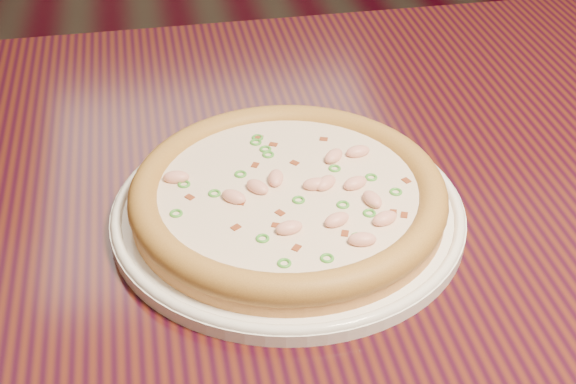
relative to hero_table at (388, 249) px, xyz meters
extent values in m
plane|color=black|center=(0.13, 0.68, -0.65)|extent=(9.00, 9.00, 0.00)
cube|color=black|center=(0.00, 0.00, 0.08)|extent=(1.20, 0.80, 0.04)
cylinder|color=white|center=(-0.12, -0.05, 0.10)|extent=(0.33, 0.33, 0.01)
torus|color=white|center=(-0.12, -0.05, 0.11)|extent=(0.33, 0.33, 0.01)
cylinder|color=#C17F4A|center=(-0.12, -0.05, 0.12)|extent=(0.29, 0.29, 0.02)
torus|color=#B38535|center=(-0.12, -0.05, 0.13)|extent=(0.29, 0.29, 0.03)
cylinder|color=#F7DEBD|center=(-0.12, -0.05, 0.13)|extent=(0.24, 0.24, 0.00)
ellipsoid|color=#F2B29E|center=(-0.13, -0.04, 0.14)|extent=(0.02, 0.03, 0.01)
ellipsoid|color=#F2B29E|center=(-0.05, -0.09, 0.14)|extent=(0.02, 0.03, 0.01)
ellipsoid|color=#F2B29E|center=(-0.09, -0.11, 0.14)|extent=(0.03, 0.02, 0.01)
ellipsoid|color=#F2B29E|center=(-0.13, -0.11, 0.14)|extent=(0.03, 0.02, 0.01)
ellipsoid|color=#F2B29E|center=(-0.10, -0.05, 0.14)|extent=(0.02, 0.01, 0.01)
ellipsoid|color=#F2B29E|center=(-0.05, -0.11, 0.14)|extent=(0.03, 0.02, 0.01)
ellipsoid|color=#F2B29E|center=(-0.22, -0.02, 0.14)|extent=(0.03, 0.02, 0.01)
ellipsoid|color=#F2B29E|center=(-0.04, -0.01, 0.14)|extent=(0.03, 0.02, 0.01)
ellipsoid|color=#F2B29E|center=(-0.07, -0.14, 0.14)|extent=(0.03, 0.02, 0.01)
ellipsoid|color=#F2B29E|center=(-0.09, -0.05, 0.14)|extent=(0.03, 0.03, 0.01)
ellipsoid|color=#F2B29E|center=(-0.06, -0.06, 0.14)|extent=(0.03, 0.02, 0.01)
ellipsoid|color=#F2B29E|center=(-0.17, -0.06, 0.14)|extent=(0.03, 0.03, 0.01)
ellipsoid|color=#F2B29E|center=(-0.15, -0.05, 0.14)|extent=(0.03, 0.03, 0.01)
ellipsoid|color=#F2B29E|center=(-0.07, -0.01, 0.14)|extent=(0.03, 0.03, 0.01)
cube|color=maroon|center=(-0.13, 0.04, 0.13)|extent=(0.01, 0.01, 0.00)
cube|color=maroon|center=(-0.04, -0.10, 0.13)|extent=(0.01, 0.01, 0.00)
cube|color=maroon|center=(-0.17, -0.10, 0.13)|extent=(0.01, 0.01, 0.00)
cube|color=maroon|center=(-0.09, -0.12, 0.13)|extent=(0.01, 0.01, 0.00)
cube|color=maroon|center=(-0.12, 0.02, 0.13)|extent=(0.01, 0.01, 0.00)
cube|color=maroon|center=(-0.16, -0.06, 0.13)|extent=(0.01, 0.01, 0.00)
cube|color=maroon|center=(-0.14, -0.01, 0.13)|extent=(0.01, 0.01, 0.00)
cube|color=maroon|center=(-0.11, -0.01, 0.13)|extent=(0.01, 0.01, 0.00)
cube|color=maroon|center=(-0.07, 0.02, 0.13)|extent=(0.01, 0.01, 0.00)
cube|color=maroon|center=(-0.14, -0.10, 0.13)|extent=(0.01, 0.01, 0.00)
cube|color=maroon|center=(-0.03, -0.11, 0.13)|extent=(0.01, 0.01, 0.00)
cube|color=maroon|center=(-0.01, -0.06, 0.13)|extent=(0.01, 0.01, 0.00)
cube|color=maroon|center=(-0.13, -0.09, 0.13)|extent=(0.01, 0.01, 0.00)
cube|color=maroon|center=(-0.13, -0.14, 0.13)|extent=(0.01, 0.01, 0.00)
cube|color=maroon|center=(-0.21, -0.05, 0.13)|extent=(0.01, 0.01, 0.00)
torus|color=green|center=(-0.14, 0.03, 0.13)|extent=(0.02, 0.02, 0.00)
torus|color=green|center=(-0.07, -0.03, 0.13)|extent=(0.01, 0.01, 0.00)
torus|color=green|center=(-0.04, -0.05, 0.13)|extent=(0.02, 0.02, 0.00)
torus|color=green|center=(-0.13, 0.01, 0.13)|extent=(0.01, 0.01, 0.00)
torus|color=green|center=(-0.22, -0.07, 0.13)|extent=(0.01, 0.01, 0.00)
torus|color=green|center=(-0.21, -0.03, 0.13)|extent=(0.02, 0.02, 0.00)
torus|color=green|center=(-0.13, 0.04, 0.13)|extent=(0.02, 0.02, 0.00)
torus|color=green|center=(-0.11, -0.15, 0.13)|extent=(0.02, 0.02, 0.00)
torus|color=green|center=(-0.11, -0.07, 0.13)|extent=(0.01, 0.01, 0.00)
torus|color=green|center=(-0.13, 0.02, 0.13)|extent=(0.02, 0.02, 0.00)
torus|color=green|center=(-0.06, -0.10, 0.13)|extent=(0.02, 0.02, 0.00)
torus|color=green|center=(-0.15, -0.12, 0.13)|extent=(0.02, 0.02, 0.00)
torus|color=green|center=(-0.03, -0.08, 0.13)|extent=(0.01, 0.01, 0.00)
torus|color=green|center=(-0.16, -0.02, 0.13)|extent=(0.01, 0.01, 0.00)
torus|color=green|center=(-0.08, -0.09, 0.13)|extent=(0.01, 0.01, 0.00)
torus|color=green|center=(-0.14, -0.15, 0.13)|extent=(0.02, 0.02, 0.00)
torus|color=green|center=(-0.08, -0.13, 0.13)|extent=(0.02, 0.02, 0.00)
torus|color=green|center=(-0.19, -0.05, 0.13)|extent=(0.02, 0.02, 0.00)
camera|label=1|loc=(-0.23, -0.63, 0.56)|focal=50.00mm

